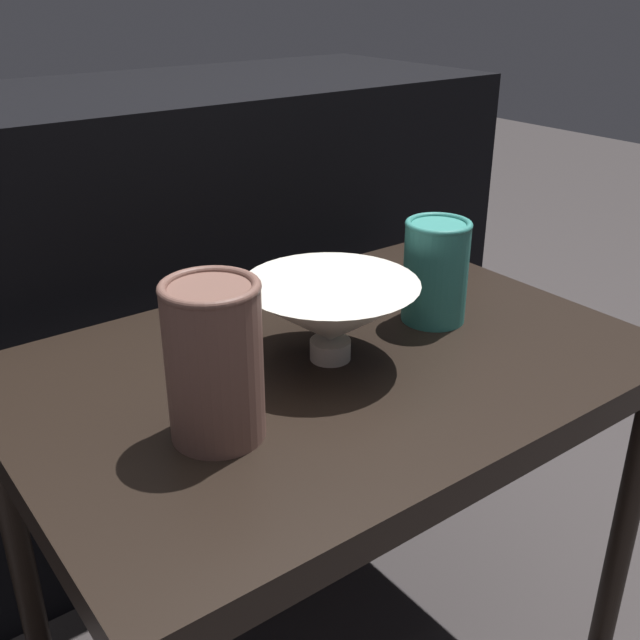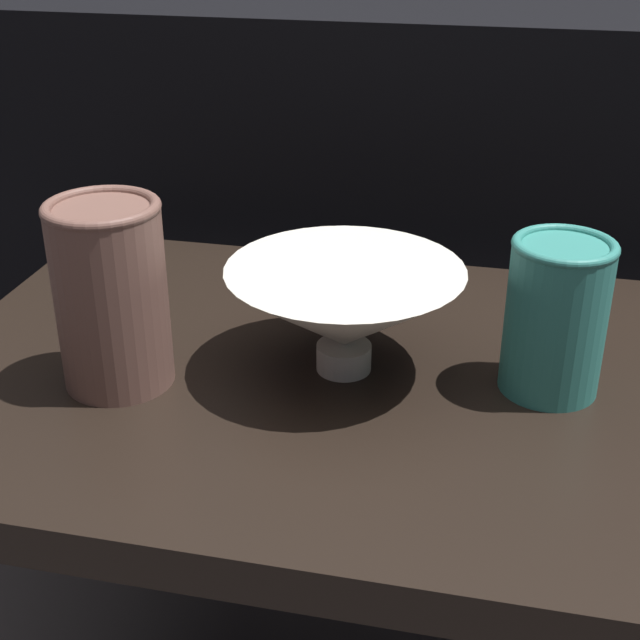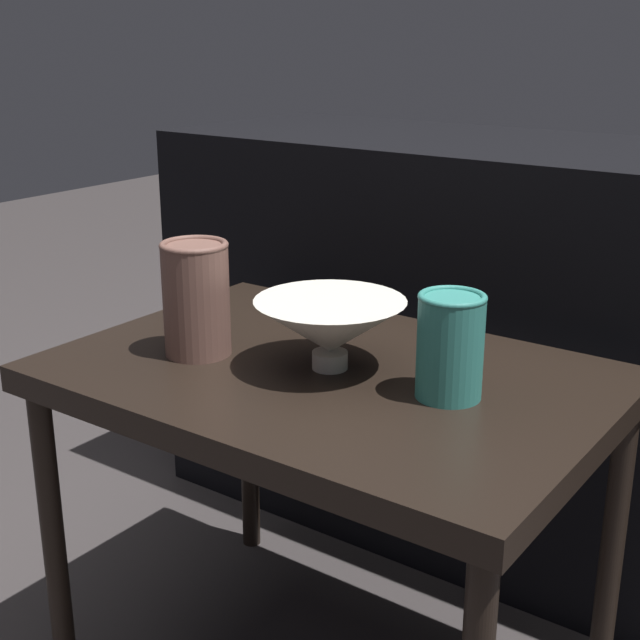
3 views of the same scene
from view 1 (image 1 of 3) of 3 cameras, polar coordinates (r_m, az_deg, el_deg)
name	(u,v)px [view 1 (image 1 of 3)]	position (r m, az deg, el deg)	size (l,w,h in m)	color
table	(330,396)	(0.98, 0.76, -5.83)	(0.80, 0.55, 0.55)	black
couch_backdrop	(140,307)	(1.49, -13.55, 1.00)	(1.39, 0.50, 0.81)	black
bowl	(330,314)	(0.92, 0.77, 0.47)	(0.22, 0.22, 0.10)	silver
vase_textured_left	(214,360)	(0.77, -8.06, -3.00)	(0.10, 0.10, 0.17)	brown
vase_colorful_right	(436,270)	(1.04, 8.81, 3.79)	(0.09, 0.09, 0.14)	teal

